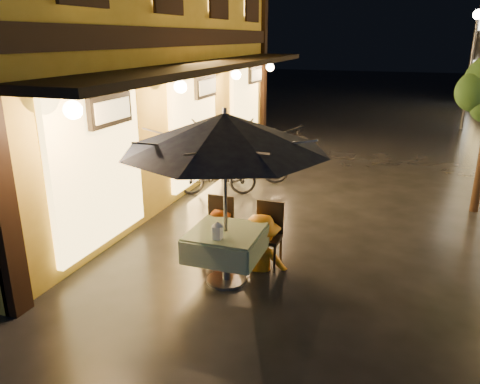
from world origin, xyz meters
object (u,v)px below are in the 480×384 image
at_px(patio_umbrella, 225,132).
at_px(person_orange, 218,211).
at_px(person_yellow, 261,217).
at_px(cafe_table, 226,243).
at_px(table_lantern, 218,229).
at_px(bicycle_0, 217,174).

height_order(patio_umbrella, person_orange, patio_umbrella).
relative_size(patio_umbrella, person_yellow, 1.69).
height_order(cafe_table, person_orange, person_orange).
relative_size(patio_umbrella, person_orange, 1.69).
xyz_separation_m(patio_umbrella, table_lantern, (-0.00, -0.29, -1.23)).
distance_m(table_lantern, person_yellow, 0.94).
xyz_separation_m(table_lantern, person_yellow, (0.33, 0.88, -0.11)).
bearing_deg(cafe_table, person_orange, 121.07).
distance_m(cafe_table, person_orange, 0.73).
distance_m(person_yellow, bicycle_0, 3.55).
bearing_deg(cafe_table, table_lantern, -90.00).
height_order(person_orange, bicycle_0, person_orange).
xyz_separation_m(cafe_table, person_yellow, (0.33, 0.58, 0.23)).
height_order(table_lantern, person_yellow, person_yellow).
relative_size(cafe_table, patio_umbrella, 0.36).
relative_size(cafe_table, person_yellow, 0.61).
bearing_deg(table_lantern, cafe_table, 90.00).
xyz_separation_m(person_orange, bicycle_0, (-1.21, 2.97, -0.36)).
height_order(patio_umbrella, bicycle_0, patio_umbrella).
height_order(cafe_table, table_lantern, table_lantern).
xyz_separation_m(table_lantern, bicycle_0, (-1.57, 3.85, -0.47)).
bearing_deg(cafe_table, bicycle_0, 113.80).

